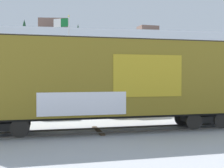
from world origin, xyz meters
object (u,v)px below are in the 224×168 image
parked_car_tan (132,104)px  freight_car (110,79)px  flagpole (66,49)px  parked_car_black (46,105)px

parked_car_tan → freight_car: bearing=-113.9°
freight_car → flagpole: flagpole is taller
freight_car → parked_car_tan: size_ratio=3.39×
freight_car → parked_car_black: freight_car is taller
parked_car_black → flagpole: bearing=76.4°
flagpole → parked_car_black: bearing=-103.6°
parked_car_tan → flagpole: bearing=127.3°
freight_car → parked_car_tan: bearing=66.1°
freight_car → parked_car_tan: 6.66m
freight_car → parked_car_black: (-3.67, 6.05, -1.88)m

